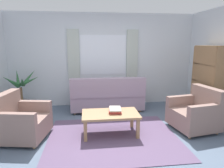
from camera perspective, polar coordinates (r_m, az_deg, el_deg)
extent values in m
plane|color=slate|center=(3.97, 0.31, -15.03)|extent=(6.24, 6.24, 0.00)
cube|color=silver|center=(5.82, -2.53, 6.85)|extent=(5.32, 0.12, 2.60)
cube|color=white|center=(5.75, -2.50, 8.29)|extent=(1.30, 0.01, 1.10)
cube|color=#B2BCB2|center=(5.71, -10.89, 8.08)|extent=(0.32, 0.06, 1.40)
cube|color=#B2BCB2|center=(5.84, 5.75, 8.30)|extent=(0.32, 0.06, 1.40)
cube|color=#604C6B|center=(3.97, 0.31, -14.95)|extent=(2.45, 1.98, 0.01)
cube|color=#998499|center=(5.46, -1.41, -4.67)|extent=(1.90, 0.80, 0.38)
cube|color=#998499|center=(5.05, -1.08, -1.00)|extent=(1.90, 0.20, 0.48)
cube|color=#998499|center=(5.54, 7.58, -1.24)|extent=(0.16, 0.80, 0.24)
cube|color=#998499|center=(5.37, -10.70, -1.74)|extent=(0.16, 0.80, 0.24)
cylinder|color=#A87F56|center=(5.95, 6.53, -5.59)|extent=(0.06, 0.06, 0.06)
cylinder|color=#A87F56|center=(5.80, -10.13, -6.15)|extent=(0.06, 0.06, 0.06)
cylinder|color=#A87F56|center=(5.40, 8.02, -7.45)|extent=(0.06, 0.06, 0.06)
cylinder|color=#A87F56|center=(5.23, -10.46, -8.15)|extent=(0.06, 0.06, 0.06)
cube|color=gray|center=(4.18, -23.67, -11.07)|extent=(0.93, 0.97, 0.36)
cube|color=gray|center=(4.20, -28.17, -5.42)|extent=(0.32, 0.86, 0.46)
cube|color=gray|center=(3.78, -26.47, -8.98)|extent=(0.81, 0.26, 0.22)
cube|color=gray|center=(4.39, -21.90, -5.83)|extent=(0.81, 0.26, 0.22)
cylinder|color=#A87F56|center=(3.86, -21.30, -16.26)|extent=(0.05, 0.05, 0.06)
cylinder|color=#A87F56|center=(4.42, -17.65, -12.32)|extent=(0.05, 0.05, 0.06)
cylinder|color=#A87F56|center=(4.68, -25.17, -11.55)|extent=(0.05, 0.05, 0.06)
cube|color=gray|center=(4.56, 21.99, -9.03)|extent=(0.93, 0.96, 0.36)
cube|color=gray|center=(4.65, 25.56, -3.63)|extent=(0.32, 0.86, 0.46)
cube|color=gray|center=(4.74, 19.55, -4.38)|extent=(0.81, 0.25, 0.22)
cube|color=gray|center=(4.21, 25.34, -6.83)|extent=(0.81, 0.25, 0.22)
cylinder|color=#A87F56|center=(4.71, 16.08, -10.70)|extent=(0.05, 0.05, 0.06)
cylinder|color=#A87F56|center=(4.21, 21.20, -13.82)|extent=(0.05, 0.05, 0.06)
cylinder|color=#A87F56|center=(5.07, 22.27, -9.50)|extent=(0.05, 0.05, 0.06)
cylinder|color=#A87F56|center=(4.61, 27.65, -12.13)|extent=(0.05, 0.05, 0.06)
cube|color=#A87F56|center=(3.96, -0.45, -8.51)|extent=(1.10, 0.64, 0.04)
cube|color=#A87F56|center=(3.78, -7.58, -13.24)|extent=(0.06, 0.06, 0.40)
cube|color=#A87F56|center=(3.89, 7.38, -12.50)|extent=(0.06, 0.06, 0.40)
cube|color=#A87F56|center=(4.26, -7.53, -10.30)|extent=(0.06, 0.06, 0.40)
cube|color=#A87F56|center=(4.35, 5.67, -9.75)|extent=(0.06, 0.06, 0.40)
cube|color=#B23833|center=(4.00, 0.89, -7.75)|extent=(0.24, 0.31, 0.03)
cube|color=#B23833|center=(4.00, 0.70, -7.33)|extent=(0.26, 0.35, 0.03)
cube|color=beige|center=(3.98, 0.90, -7.06)|extent=(0.25, 0.34, 0.02)
cylinder|color=#56565B|center=(5.70, -24.12, -5.93)|extent=(0.38, 0.38, 0.33)
cylinder|color=brown|center=(5.62, -24.40, -2.64)|extent=(0.07, 0.07, 0.35)
cone|color=#2D6638|center=(5.52, -22.31, 0.87)|extent=(0.48, 0.20, 0.28)
cone|color=#2D6638|center=(5.75, -22.52, 1.79)|extent=(0.31, 0.56, 0.42)
cone|color=#2D6638|center=(5.83, -25.27, 1.61)|extent=(0.30, 0.52, 0.46)
cone|color=#2D6638|center=(5.65, -26.76, 0.69)|extent=(0.46, 0.17, 0.31)
cone|color=#2D6638|center=(5.33, -26.73, 0.56)|extent=(0.26, 0.53, 0.42)
cone|color=#2D6638|center=(5.27, -24.16, 0.63)|extent=(0.28, 0.54, 0.36)
cube|color=olive|center=(4.93, 28.27, -0.69)|extent=(0.30, 0.04, 1.70)
cube|color=olive|center=(5.67, 23.09, 1.22)|extent=(0.30, 0.04, 1.70)
cube|color=olive|center=(5.22, 24.20, 0.30)|extent=(0.02, 0.90, 1.70)
cube|color=olive|center=(5.50, 24.73, -8.27)|extent=(0.30, 0.86, 0.02)
cube|color=olive|center=(5.38, 25.12, -4.00)|extent=(0.30, 0.86, 0.02)
cube|color=olive|center=(5.29, 25.51, 0.44)|extent=(0.30, 0.86, 0.02)
cube|color=olive|center=(5.23, 25.91, 5.01)|extent=(0.30, 0.86, 0.02)
cube|color=olive|center=(5.21, 26.33, 9.64)|extent=(0.30, 0.86, 0.02)
cube|color=#B23833|center=(5.08, 27.29, -3.87)|extent=(0.24, 0.08, 0.19)
cube|color=#7F478C|center=(5.14, 26.72, -3.04)|extent=(0.26, 0.09, 0.29)
cube|color=#2D2D33|center=(5.23, 26.09, -3.23)|extent=(0.28, 0.08, 0.21)
cube|color=#7F478C|center=(5.30, 25.57, -2.73)|extent=(0.23, 0.09, 0.26)
cube|color=#2D2D33|center=(5.38, 25.06, -2.53)|extent=(0.26, 0.06, 0.25)
cube|color=gold|center=(5.44, 24.61, -2.17)|extent=(0.23, 0.08, 0.28)
cube|color=#5B8E93|center=(5.51, 24.18, -2.29)|extent=(0.24, 0.06, 0.22)
cube|color=#335199|center=(5.57, 23.80, -2.20)|extent=(0.28, 0.06, 0.20)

